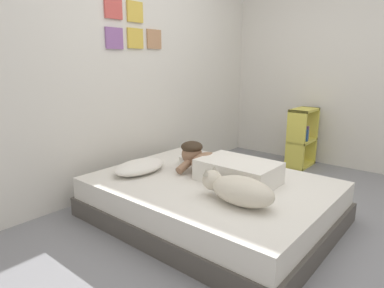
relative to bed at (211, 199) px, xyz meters
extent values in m
plane|color=gray|center=(0.21, -0.53, -0.17)|extent=(12.22, 12.22, 0.00)
cube|color=silver|center=(0.21, 1.20, 1.08)|extent=(4.11, 0.10, 2.50)
cube|color=#8C5999|center=(-0.05, 1.14, 1.37)|extent=(0.20, 0.02, 0.20)
cube|color=gold|center=(0.21, 1.14, 1.38)|extent=(0.20, 0.02, 0.20)
cube|color=tan|center=(0.47, 1.14, 1.39)|extent=(0.20, 0.02, 0.20)
cube|color=#CC4C47|center=(-0.05, 1.14, 1.65)|extent=(0.20, 0.02, 0.20)
cube|color=gold|center=(0.22, 1.14, 1.64)|extent=(0.20, 0.02, 0.20)
cube|color=silver|center=(2.32, -0.19, 1.08)|extent=(0.10, 6.37, 2.50)
cube|color=#4C4742|center=(0.00, 0.00, -0.09)|extent=(1.49, 1.96, 0.16)
cube|color=silver|center=(0.00, 0.00, 0.08)|extent=(1.44, 1.90, 0.19)
ellipsoid|color=white|center=(-0.25, 0.62, 0.23)|extent=(0.52, 0.32, 0.11)
cube|color=silver|center=(0.11, -0.19, 0.27)|extent=(0.42, 0.64, 0.18)
ellipsoid|color=#8C664C|center=(0.11, 0.15, 0.29)|extent=(0.32, 0.20, 0.16)
sphere|color=#8C664C|center=(0.11, 0.31, 0.33)|extent=(0.19, 0.19, 0.19)
ellipsoid|color=#332619|center=(0.11, 0.31, 0.40)|extent=(0.20, 0.20, 0.10)
cylinder|color=#8C664C|center=(0.01, 0.29, 0.26)|extent=(0.23, 0.07, 0.14)
cylinder|color=#8C664C|center=(0.21, 0.29, 0.26)|extent=(0.23, 0.07, 0.14)
ellipsoid|color=beige|center=(-0.26, -0.46, 0.28)|extent=(0.26, 0.48, 0.20)
sphere|color=beige|center=(-0.26, -0.20, 0.30)|extent=(0.15, 0.15, 0.15)
cone|color=#A79F8E|center=(-0.31, -0.18, 0.37)|extent=(0.05, 0.05, 0.05)
cone|color=#A79F8E|center=(-0.21, -0.18, 0.37)|extent=(0.05, 0.05, 0.05)
cylinder|color=white|center=(0.20, 0.49, 0.21)|extent=(0.09, 0.09, 0.07)
torus|color=white|center=(0.26, 0.49, 0.21)|extent=(0.05, 0.01, 0.05)
cube|color=black|center=(-0.14, -0.22, 0.18)|extent=(0.07, 0.14, 0.01)
cube|color=#D8CC4C|center=(1.76, 0.01, 0.20)|extent=(0.03, 0.24, 0.75)
cube|color=#D8CC4C|center=(2.18, 0.01, 0.20)|extent=(0.03, 0.24, 0.75)
cube|color=#D8CC4C|center=(1.97, 0.01, -0.16)|extent=(0.45, 0.24, 0.03)
cube|color=#D8CC4C|center=(1.97, 0.01, 0.17)|extent=(0.45, 0.24, 0.03)
cube|color=#D8CC4C|center=(1.97, 0.01, 0.56)|extent=(0.45, 0.24, 0.03)
cube|color=#4C4C51|center=(1.79, 0.01, 0.28)|extent=(0.03, 0.17, 0.19)
cube|color=gold|center=(1.82, 0.01, 0.27)|extent=(0.02, 0.17, 0.18)
cube|color=#3866A5|center=(1.86, 0.01, 0.27)|extent=(0.04, 0.17, 0.19)
cube|color=#3866A5|center=(1.90, 0.01, 0.25)|extent=(0.03, 0.20, 0.15)
cube|color=#724C8C|center=(1.93, 0.01, 0.28)|extent=(0.02, 0.18, 0.19)
camera|label=1|loc=(-2.15, -1.59, 1.14)|focal=31.21mm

